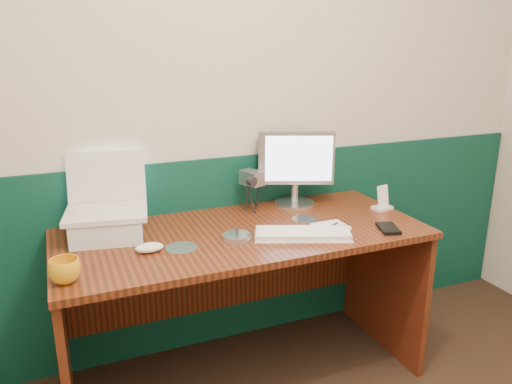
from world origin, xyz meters
name	(u,v)px	position (x,y,z in m)	size (l,w,h in m)	color
back_wall	(238,105)	(0.00, 1.75, 1.25)	(3.50, 0.04, 2.50)	beige
wainscot	(240,249)	(0.00, 1.74, 0.50)	(3.48, 0.02, 1.00)	#073125
desk	(244,307)	(-0.12, 1.38, 0.38)	(1.60, 0.70, 0.75)	#351C09
laptop_riser	(108,227)	(-0.67, 1.52, 0.80)	(0.29, 0.24, 0.10)	silver
laptop	(104,184)	(-0.67, 1.52, 0.99)	(0.33, 0.25, 0.28)	silver
monitor	(295,170)	(0.25, 1.62, 0.94)	(0.37, 0.11, 0.37)	#B9B8BD
keyboard	(303,234)	(0.09, 1.22, 0.76)	(0.40, 0.13, 0.02)	white
mouse_right	(340,229)	(0.26, 1.19, 0.77)	(0.11, 0.07, 0.04)	white
mouse_left	(149,248)	(-0.54, 1.31, 0.77)	(0.11, 0.07, 0.04)	white
mug	(65,271)	(-0.86, 1.16, 0.79)	(0.11, 0.11, 0.09)	gold
camcorder	(252,189)	(0.02, 1.62, 0.86)	(0.10, 0.15, 0.22)	#ADACB1
cd_spindle	(237,237)	(-0.18, 1.29, 0.76)	(0.12, 0.12, 0.03)	silver
cd_loose_a	(181,247)	(-0.42, 1.30, 0.75)	(0.13, 0.13, 0.00)	silver
cd_loose_b	(305,219)	(0.20, 1.41, 0.75)	(0.12, 0.12, 0.00)	silver
pen	(329,227)	(0.25, 1.26, 0.75)	(0.01, 0.01, 0.14)	black
papers	(329,225)	(0.26, 1.29, 0.75)	(0.15, 0.10, 0.00)	white
dock	(382,208)	(0.62, 1.39, 0.76)	(0.09, 0.07, 0.02)	silver
music_player	(383,196)	(0.62, 1.39, 0.82)	(0.06, 0.01, 0.11)	white
pda	(388,228)	(0.48, 1.14, 0.76)	(0.08, 0.13, 0.02)	black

